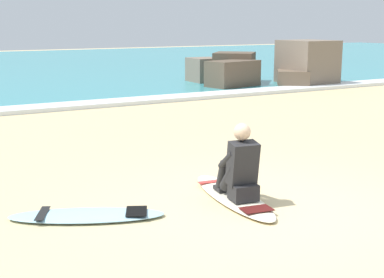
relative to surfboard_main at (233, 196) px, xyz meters
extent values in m
plane|color=#CCB584|center=(0.17, -0.66, -0.04)|extent=(80.00, 80.00, 0.00)
cube|color=white|center=(0.17, 8.45, 0.02)|extent=(80.00, 0.90, 0.11)
ellipsoid|color=#EFE5C6|center=(0.00, 0.00, 0.00)|extent=(0.83, 2.12, 0.07)
cube|color=red|center=(0.09, 0.57, 0.04)|extent=(0.49, 0.17, 0.01)
cube|color=#4A1311|center=(-0.10, -0.65, 0.04)|extent=(0.40, 0.29, 0.01)
cube|color=#232326|center=(-0.05, -0.30, 0.14)|extent=(0.36, 0.31, 0.20)
cylinder|color=#232326|center=(-0.12, -0.10, 0.29)|extent=(0.21, 0.42, 0.43)
cylinder|color=#232326|center=(-0.10, 0.10, 0.26)|extent=(0.16, 0.28, 0.42)
cube|color=#232326|center=(-0.09, 0.17, 0.07)|extent=(0.13, 0.23, 0.05)
cylinder|color=#232326|center=(0.08, -0.13, 0.29)|extent=(0.21, 0.42, 0.43)
cylinder|color=#232326|center=(0.13, 0.07, 0.26)|extent=(0.16, 0.28, 0.42)
cube|color=#232326|center=(0.15, 0.13, 0.07)|extent=(0.13, 0.23, 0.05)
cube|color=#232326|center=(-0.04, -0.26, 0.49)|extent=(0.38, 0.34, 0.57)
sphere|color=beige|center=(-0.04, -0.23, 0.88)|extent=(0.21, 0.21, 0.21)
cylinder|color=#232326|center=(-0.15, -0.09, 0.52)|extent=(0.15, 0.41, 0.31)
cylinder|color=#232326|center=(0.12, -0.14, 0.52)|extent=(0.15, 0.41, 0.31)
ellipsoid|color=#9ED1E5|center=(-1.87, 0.23, 0.00)|extent=(1.84, 1.25, 0.07)
cube|color=black|center=(-2.32, 0.45, 0.04)|extent=(0.30, 0.47, 0.01)
cube|color=black|center=(-1.36, -0.02, 0.04)|extent=(0.38, 0.43, 0.01)
cube|color=#756656|center=(9.47, 9.38, 0.76)|extent=(1.61, 1.76, 1.58)
cube|color=brown|center=(6.57, 9.76, 0.44)|extent=(1.91, 1.29, 0.95)
cube|color=brown|center=(7.33, 10.79, 0.54)|extent=(1.95, 1.95, 1.15)
cube|color=#756656|center=(6.53, 11.50, 0.44)|extent=(1.06, 1.19, 0.94)
cube|color=brown|center=(8.67, 9.17, 0.26)|extent=(1.55, 1.57, 0.58)
camera|label=1|loc=(-3.83, -5.63, 2.19)|focal=51.84mm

